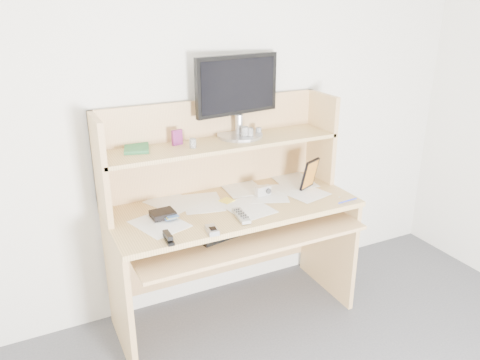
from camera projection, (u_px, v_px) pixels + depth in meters
name	position (u px, v px, depth m)	size (l,w,h in m)	color
back_wall	(210.00, 107.00, 2.74)	(3.60, 0.04, 2.50)	silver
desk	(228.00, 208.00, 2.74)	(1.40, 0.70, 1.30)	tan
paper_clutter	(234.00, 204.00, 2.65)	(1.32, 0.54, 0.01)	white
keyboard	(236.00, 225.00, 2.60)	(0.54, 0.28, 0.04)	black
tv_remote	(241.00, 216.00, 2.48)	(0.05, 0.18, 0.02)	#969691
flip_phone	(212.00, 229.00, 2.32)	(0.05, 0.10, 0.03)	#AAAAAC
stapler	(168.00, 237.00, 2.24)	(0.03, 0.12, 0.04)	black
wallet	(163.00, 214.00, 2.48)	(0.12, 0.10, 0.03)	black
sticky_note_pad	(227.00, 201.00, 2.69)	(0.07, 0.07, 0.01)	yellow
digital_camera	(263.00, 191.00, 2.75)	(0.09, 0.04, 0.06)	silver
game_case	(310.00, 174.00, 2.83)	(0.13, 0.01, 0.19)	black
blue_pen	(348.00, 201.00, 2.68)	(0.01, 0.01, 0.14)	#1A2EC9
card_box	(177.00, 137.00, 2.58)	(0.06, 0.02, 0.08)	maroon
shelf_book	(137.00, 148.00, 2.51)	(0.13, 0.18, 0.02)	#30794D
chip_stack_a	(193.00, 143.00, 2.54)	(0.04, 0.04, 0.05)	black
chip_stack_b	(245.00, 133.00, 2.71)	(0.04, 0.04, 0.07)	silver
chip_stack_c	(259.00, 131.00, 2.78)	(0.04, 0.04, 0.04)	black
chip_stack_d	(250.00, 133.00, 2.71)	(0.04, 0.04, 0.06)	silver
monitor	(238.00, 94.00, 2.69)	(0.54, 0.27, 0.47)	#AFAEB4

